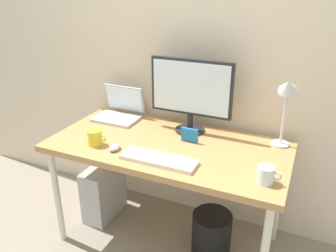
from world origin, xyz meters
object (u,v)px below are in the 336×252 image
at_px(monitor, 191,92).
at_px(mouse, 115,148).
at_px(keyboard, 159,159).
at_px(photo_frame, 190,135).
at_px(desk, 168,152).
at_px(desk_lamp, 287,97).
at_px(wastebasket, 211,234).
at_px(laptop, 120,110).
at_px(computer_tower, 104,191).
at_px(glass_cup, 266,175).
at_px(coffee_mug, 95,138).

height_order(monitor, mouse, monitor).
distance_m(keyboard, photo_frame, 0.31).
bearing_deg(monitor, desk, -103.55).
height_order(desk_lamp, mouse, desk_lamp).
bearing_deg(keyboard, wastebasket, 40.04).
xyz_separation_m(laptop, computer_tower, (-0.06, -0.20, -0.60)).
height_order(mouse, photo_frame, photo_frame).
distance_m(desk_lamp, mouse, 1.05).
height_order(desk_lamp, photo_frame, desk_lamp).
xyz_separation_m(laptop, wastebasket, (0.82, -0.25, -0.66)).
bearing_deg(glass_cup, monitor, 142.68).
bearing_deg(glass_cup, laptop, 158.17).
relative_size(monitor, coffee_mug, 4.45).
distance_m(photo_frame, computer_tower, 0.90).
height_order(glass_cup, photo_frame, photo_frame).
distance_m(desk, glass_cup, 0.67).
bearing_deg(laptop, computer_tower, -106.58).
bearing_deg(coffee_mug, glass_cup, -0.14).
xyz_separation_m(coffee_mug, glass_cup, (1.04, -0.00, -0.00)).
relative_size(glass_cup, photo_frame, 1.10).
xyz_separation_m(desk_lamp, coffee_mug, (-1.05, -0.44, -0.27)).
bearing_deg(desk_lamp, coffee_mug, -157.43).
relative_size(mouse, photo_frame, 0.82).
bearing_deg(photo_frame, coffee_mug, -151.96).
relative_size(coffee_mug, photo_frame, 1.13).
xyz_separation_m(desk_lamp, keyboard, (-0.60, -0.46, -0.31)).
xyz_separation_m(laptop, glass_cup, (1.13, -0.45, -0.01)).
relative_size(mouse, wastebasket, 0.30).
distance_m(laptop, computer_tower, 0.64).
distance_m(monitor, computer_tower, 1.05).
height_order(monitor, photo_frame, monitor).
bearing_deg(laptop, mouse, -61.90).
bearing_deg(mouse, monitor, 55.12).
distance_m(monitor, laptop, 0.60).
distance_m(monitor, keyboard, 0.53).
height_order(mouse, glass_cup, glass_cup).
bearing_deg(wastebasket, computer_tower, 176.78).
distance_m(mouse, computer_tower, 0.69).
relative_size(photo_frame, computer_tower, 0.26).
bearing_deg(desk_lamp, keyboard, -142.28).
bearing_deg(photo_frame, computer_tower, -177.77).
bearing_deg(coffee_mug, desk_lamp, 22.57).
xyz_separation_m(desk, laptop, (-0.50, 0.25, 0.12)).
distance_m(keyboard, computer_tower, 0.87).
bearing_deg(computer_tower, glass_cup, -11.95).
bearing_deg(monitor, laptop, 178.29).
bearing_deg(mouse, wastebasket, 20.46).
distance_m(coffee_mug, computer_tower, 0.66).
distance_m(desk, mouse, 0.34).
height_order(laptop, coffee_mug, laptop).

